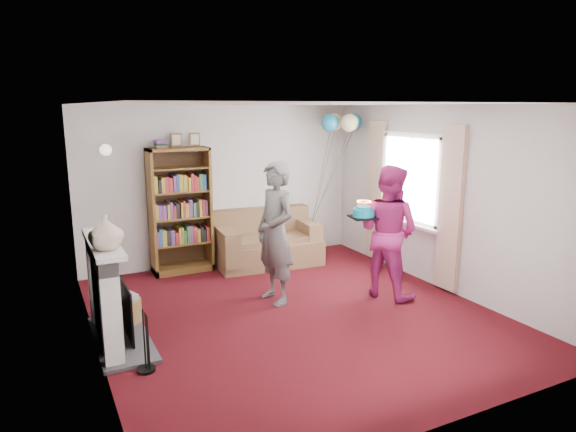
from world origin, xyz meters
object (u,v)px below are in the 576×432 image
bookcase (180,211)px  sofa (266,243)px  person_magenta (388,231)px  birthday_cake (364,213)px  person_striped (275,233)px

bookcase → sofa: size_ratio=1.29×
person_magenta → birthday_cake: person_magenta is taller
bookcase → sofa: 1.47m
person_striped → birthday_cake: 1.16m
birthday_cake → sofa: bearing=104.1°
bookcase → person_striped: bearing=-67.4°
birthday_cake → bookcase: bearing=129.5°
sofa → person_magenta: size_ratio=0.93×
bookcase → birthday_cake: 2.85m
birthday_cake → person_magenta: bearing=-10.0°
sofa → person_striped: bearing=-105.0°
bookcase → sofa: (1.32, -0.23, -0.60)m
person_striped → person_magenta: person_striped is taller
person_striped → person_magenta: size_ratio=1.04×
bookcase → person_magenta: (2.16, -2.25, -0.05)m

